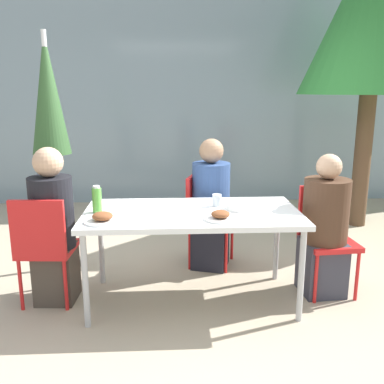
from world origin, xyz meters
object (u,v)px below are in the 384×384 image
at_px(chair_far, 203,213).
at_px(closed_umbrella, 49,105).
at_px(chair_left, 44,243).
at_px(person_right, 324,230).
at_px(person_far, 211,208).
at_px(chair_right, 326,230).
at_px(person_left, 53,230).
at_px(bottle, 97,200).
at_px(tree_behind_left, 376,8).
at_px(salad_bowl, 237,206).
at_px(drinking_cup, 217,200).

xyz_separation_m(chair_far, closed_umbrella, (-1.35, -0.04, 1.00)).
bearing_deg(chair_left, person_right, 5.88).
bearing_deg(person_far, chair_right, 78.14).
relative_size(person_left, bottle, 5.96).
height_order(person_far, tree_behind_left, tree_behind_left).
relative_size(person_right, closed_umbrella, 0.54).
relative_size(person_left, closed_umbrella, 0.58).
height_order(person_left, person_right, person_left).
xyz_separation_m(chair_right, salad_bowl, (-0.76, -0.13, 0.25)).
relative_size(chair_right, salad_bowl, 4.65).
bearing_deg(person_far, chair_left, -45.55).
bearing_deg(chair_right, salad_bowl, 5.76).
distance_m(person_far, closed_umbrella, 1.69).
bearing_deg(tree_behind_left, chair_right, -121.55).
height_order(person_left, person_far, person_left).
bearing_deg(closed_umbrella, person_right, -15.32).
relative_size(chair_left, tree_behind_left, 0.25).
bearing_deg(chair_right, bottle, 0.67).
bearing_deg(salad_bowl, chair_far, 106.05).
distance_m(chair_right, drinking_cup, 0.95).
bearing_deg(person_left, salad_bowl, 2.03).
bearing_deg(drinking_cup, person_far, 89.46).
bearing_deg(salad_bowl, closed_umbrella, 156.61).
distance_m(chair_far, bottle, 1.18).
height_order(chair_far, person_far, person_far).
height_order(chair_left, chair_right, same).
xyz_separation_m(chair_right, closed_umbrella, (-2.31, 0.54, 1.00)).
distance_m(person_left, chair_right, 2.18).
bearing_deg(person_left, person_far, 28.77).
distance_m(bottle, tree_behind_left, 3.82).
height_order(chair_right, bottle, bottle).
relative_size(person_left, tree_behind_left, 0.35).
height_order(person_right, person_far, person_far).
xyz_separation_m(bottle, tree_behind_left, (2.87, 1.86, 1.69)).
height_order(chair_right, person_far, person_far).
bearing_deg(closed_umbrella, chair_left, -83.68).
bearing_deg(chair_far, drinking_cup, 22.76).
distance_m(person_right, salad_bowl, 0.75).
relative_size(person_left, drinking_cup, 12.69).
relative_size(chair_far, salad_bowl, 4.65).
distance_m(chair_right, closed_umbrella, 2.58).
distance_m(bottle, salad_bowl, 1.07).
bearing_deg(bottle, person_left, 170.55).
bearing_deg(closed_umbrella, salad_bowl, -23.39).
height_order(person_right, salad_bowl, person_right).
bearing_deg(chair_left, person_left, 58.06).
xyz_separation_m(closed_umbrella, tree_behind_left, (3.36, 1.17, 1.02)).
bearing_deg(person_left, drinking_cup, 6.71).
xyz_separation_m(closed_umbrella, salad_bowl, (1.56, -0.67, -0.74)).
relative_size(salad_bowl, tree_behind_left, 0.05).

